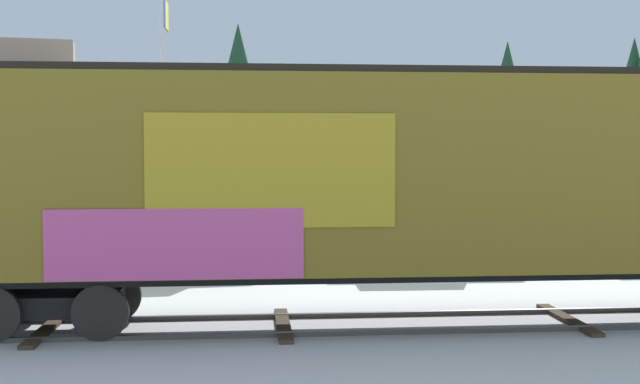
{
  "coord_description": "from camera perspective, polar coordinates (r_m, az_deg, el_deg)",
  "views": [
    {
      "loc": [
        -1.91,
        -13.41,
        3.11
      ],
      "look_at": [
        0.14,
        2.48,
        2.22
      ],
      "focal_mm": 44.05,
      "sensor_mm": 36.0,
      "label": 1
    }
  ],
  "objects": [
    {
      "name": "hillside",
      "position": [
        85.95,
        -6.12,
        4.24
      ],
      "size": [
        150.64,
        43.43,
        14.44
      ],
      "color": "silver",
      "rests_on": "ground_plane"
    },
    {
      "name": "parked_car_black",
      "position": [
        20.11,
        -10.31,
        -3.17
      ],
      "size": [
        4.72,
        2.16,
        1.81
      ],
      "color": "black",
      "rests_on": "ground_plane"
    },
    {
      "name": "freight_car",
      "position": [
        13.83,
        6.71,
        1.11
      ],
      "size": [
        17.69,
        3.46,
        4.55
      ],
      "color": "olive",
      "rests_on": "ground_plane"
    },
    {
      "name": "parked_car_silver",
      "position": [
        20.63,
        7.66,
        -3.21
      ],
      "size": [
        4.7,
        2.15,
        1.62
      ],
      "color": "#B7BABF",
      "rests_on": "ground_plane"
    },
    {
      "name": "parked_car_blue",
      "position": [
        23.65,
        21.81,
        -2.58
      ],
      "size": [
        4.69,
        1.97,
        1.68
      ],
      "color": "navy",
      "rests_on": "ground_plane"
    },
    {
      "name": "track",
      "position": [
        14.51,
        12.2,
        -9.12
      ],
      "size": [
        60.01,
        4.07,
        0.08
      ],
      "color": "#4C4742",
      "rests_on": "ground_plane"
    },
    {
      "name": "ground_plane",
      "position": [
        13.9,
        0.74,
        -9.76
      ],
      "size": [
        260.0,
        260.0,
        0.0
      ],
      "primitive_type": "plane",
      "color": "silver"
    },
    {
      "name": "flagpole",
      "position": [
        27.67,
        -11.29,
        8.4
      ],
      "size": [
        0.22,
        1.7,
        8.55
      ],
      "color": "silver",
      "rests_on": "ground_plane"
    }
  ]
}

